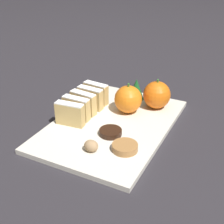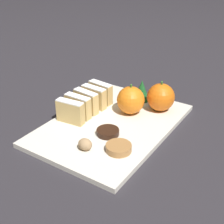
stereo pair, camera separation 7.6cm
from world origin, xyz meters
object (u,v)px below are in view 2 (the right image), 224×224
Objects in this scene: orange_near at (161,97)px; orange_far at (131,100)px; walnut at (85,144)px; chocolate_cookie at (108,132)px.

orange_near reaches higher than orange_far.
orange_near reaches higher than walnut.
walnut is at bearing -95.21° from chocolate_cookie.
chocolate_cookie is (0.01, -0.12, -0.03)m from orange_far.
orange_near is at bearing 77.94° from walnut.
orange_far is at bearing 94.81° from chocolate_cookie.
walnut is 0.60× the size of chocolate_cookie.
chocolate_cookie is at bearing -85.19° from orange_far.
orange_far reaches higher than walnut.
orange_far is 1.51× the size of chocolate_cookie.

